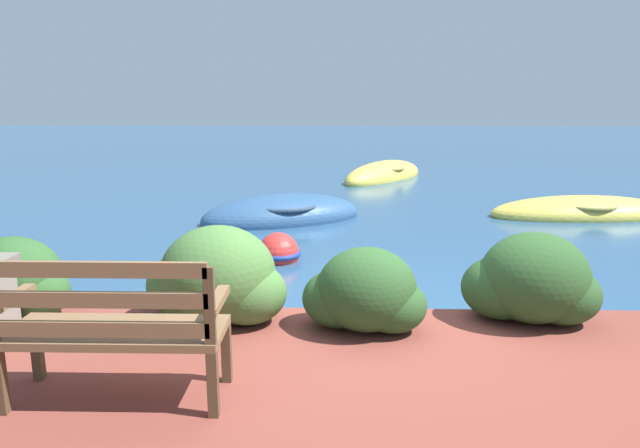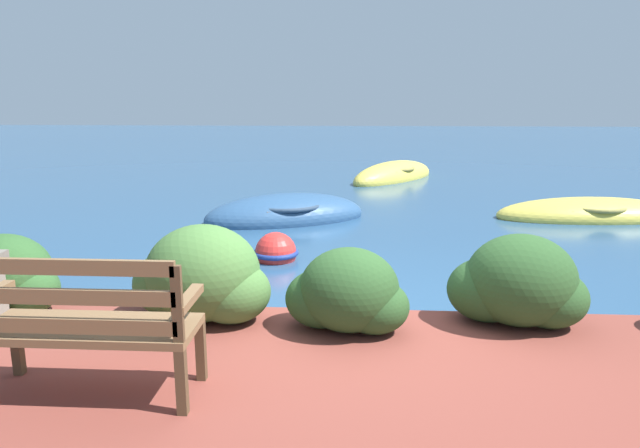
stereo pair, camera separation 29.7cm
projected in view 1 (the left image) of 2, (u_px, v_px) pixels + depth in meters
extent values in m
plane|color=navy|center=(368.00, 332.00, 5.05)|extent=(80.00, 80.00, 0.00)
cube|color=brown|center=(37.00, 350.00, 3.70)|extent=(0.06, 0.06, 0.40)
cube|color=brown|center=(226.00, 352.00, 3.67)|extent=(0.06, 0.06, 0.40)
cube|color=brown|center=(0.00, 382.00, 3.29)|extent=(0.06, 0.06, 0.40)
cube|color=brown|center=(213.00, 384.00, 3.26)|extent=(0.06, 0.06, 0.40)
cube|color=brown|center=(117.00, 332.00, 3.43)|extent=(1.30, 0.48, 0.05)
cube|color=brown|center=(101.00, 329.00, 3.20)|extent=(1.23, 0.04, 0.09)
cube|color=brown|center=(99.00, 300.00, 3.16)|extent=(1.23, 0.04, 0.09)
cube|color=brown|center=(96.00, 270.00, 3.13)|extent=(1.23, 0.04, 0.09)
cube|color=brown|center=(209.00, 306.00, 3.16)|extent=(0.06, 0.04, 0.45)
cube|color=brown|center=(12.00, 299.00, 3.40)|extent=(0.07, 0.43, 0.05)
cube|color=brown|center=(217.00, 300.00, 3.37)|extent=(0.07, 0.43, 0.05)
ellipsoid|color=#2D5628|center=(13.00, 277.00, 4.77)|extent=(0.80, 0.72, 0.68)
ellipsoid|color=#2D5628|center=(36.00, 292.00, 4.75)|extent=(0.56, 0.50, 0.44)
ellipsoid|color=#426B33|center=(218.00, 274.00, 4.65)|extent=(0.94, 0.85, 0.80)
ellipsoid|color=#426B33|center=(189.00, 285.00, 4.75)|extent=(0.71, 0.64, 0.57)
ellipsoid|color=#426B33|center=(246.00, 293.00, 4.63)|extent=(0.66, 0.59, 0.52)
ellipsoid|color=#284C23|center=(367.00, 289.00, 4.48)|extent=(0.79, 0.71, 0.67)
ellipsoid|color=#284C23|center=(339.00, 298.00, 4.56)|extent=(0.59, 0.53, 0.47)
ellipsoid|color=#284C23|center=(392.00, 305.00, 4.46)|extent=(0.55, 0.50, 0.43)
ellipsoid|color=#284C23|center=(534.00, 278.00, 4.64)|extent=(0.88, 0.79, 0.75)
ellipsoid|color=#284C23|center=(501.00, 288.00, 4.74)|extent=(0.66, 0.59, 0.53)
ellipsoid|color=#284C23|center=(562.00, 295.00, 4.62)|extent=(0.61, 0.55, 0.48)
ellipsoid|color=#2D517A|center=(282.00, 217.00, 9.70)|extent=(3.08, 2.35, 0.79)
torus|color=#2D4157|center=(282.00, 204.00, 9.65)|extent=(1.73, 1.73, 0.07)
cube|color=#846647|center=(258.00, 208.00, 9.50)|extent=(0.54, 0.99, 0.04)
cube|color=#846647|center=(301.00, 204.00, 9.79)|extent=(0.54, 0.99, 0.04)
ellipsoid|color=#DBC64C|center=(583.00, 214.00, 10.03)|extent=(3.38, 1.37, 0.63)
torus|color=olive|center=(584.00, 204.00, 9.99)|extent=(1.23, 1.23, 0.07)
cube|color=#846647|center=(556.00, 206.00, 9.97)|extent=(0.18, 0.92, 0.04)
cube|color=#846647|center=(607.00, 205.00, 10.01)|extent=(0.18, 0.92, 0.04)
ellipsoid|color=#DBC64C|center=(384.00, 177.00, 14.72)|extent=(2.75, 3.32, 0.81)
torus|color=olive|center=(384.00, 168.00, 14.67)|extent=(1.46, 1.46, 0.07)
cube|color=#846647|center=(374.00, 171.00, 14.29)|extent=(0.74, 0.57, 0.04)
cube|color=#846647|center=(392.00, 168.00, 15.01)|extent=(0.74, 0.57, 0.04)
sphere|color=red|center=(278.00, 253.00, 7.27)|extent=(0.53, 0.53, 0.53)
torus|color=navy|center=(278.00, 253.00, 7.27)|extent=(0.59, 0.59, 0.06)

